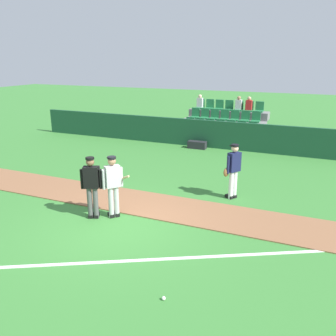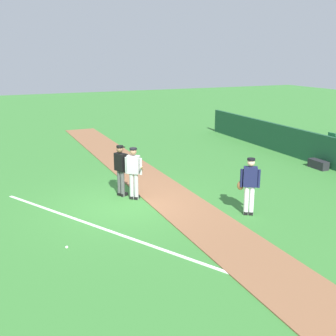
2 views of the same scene
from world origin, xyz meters
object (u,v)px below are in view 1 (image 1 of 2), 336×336
Objects in this scene: umpire_home_plate at (92,184)px; runner_navy_jersey at (233,169)px; equipment_bag at (197,145)px; baseball at (164,298)px; batter_grey_jersey at (113,184)px.

runner_navy_jersey is at bearing 42.72° from umpire_home_plate.
runner_navy_jersey is at bearing -61.35° from equipment_bag.
umpire_home_plate is 4.20m from baseball.
batter_grey_jersey is 1.00× the size of runner_navy_jersey.
batter_grey_jersey is at bearing -87.07° from equipment_bag.
umpire_home_plate is at bearing 142.58° from baseball.
batter_grey_jersey is 0.58m from umpire_home_plate.
batter_grey_jersey is 8.45m from equipment_bag.
umpire_home_plate is at bearing -90.47° from equipment_bag.
umpire_home_plate is 23.78× the size of baseball.
umpire_home_plate is at bearing -137.28° from runner_navy_jersey.
runner_navy_jersey is 6.57m from equipment_bag.
baseball is at bearing -45.21° from batter_grey_jersey.
batter_grey_jersey is 3.80m from runner_navy_jersey.
umpire_home_plate is 1.96× the size of equipment_bag.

